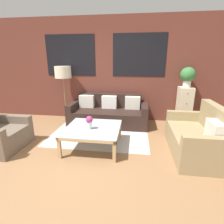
{
  "coord_description": "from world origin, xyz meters",
  "views": [
    {
      "loc": [
        0.91,
        -2.51,
        1.69
      ],
      "look_at": [
        0.38,
        1.24,
        0.55
      ],
      "focal_mm": 28.0,
      "sensor_mm": 36.0,
      "label": 1
    }
  ],
  "objects_px": {
    "settee_vintage": "(197,138)",
    "flower_vase": "(89,121)",
    "couch_dark": "(108,114)",
    "coffee_table": "(93,130)",
    "floor_lamp": "(63,74)",
    "drawer_cabinet": "(184,106)",
    "potted_plant": "(188,76)"
  },
  "relations": [
    {
      "from": "flower_vase",
      "to": "couch_dark",
      "type": "bearing_deg",
      "value": 84.71
    },
    {
      "from": "couch_dark",
      "to": "coffee_table",
      "type": "height_order",
      "value": "couch_dark"
    },
    {
      "from": "potted_plant",
      "to": "coffee_table",
      "type": "bearing_deg",
      "value": -142.77
    },
    {
      "from": "couch_dark",
      "to": "settee_vintage",
      "type": "bearing_deg",
      "value": -35.92
    },
    {
      "from": "settee_vintage",
      "to": "drawer_cabinet",
      "type": "distance_m",
      "value": 1.58
    },
    {
      "from": "settee_vintage",
      "to": "coffee_table",
      "type": "xyz_separation_m",
      "value": [
        -1.96,
        -0.02,
        0.05
      ]
    },
    {
      "from": "floor_lamp",
      "to": "flower_vase",
      "type": "distance_m",
      "value": 2.09
    },
    {
      "from": "settee_vintage",
      "to": "flower_vase",
      "type": "bearing_deg",
      "value": -177.23
    },
    {
      "from": "drawer_cabinet",
      "to": "couch_dark",
      "type": "bearing_deg",
      "value": -174.04
    },
    {
      "from": "floor_lamp",
      "to": "flower_vase",
      "type": "relative_size",
      "value": 5.94
    },
    {
      "from": "coffee_table",
      "to": "floor_lamp",
      "type": "relative_size",
      "value": 0.69
    },
    {
      "from": "settee_vintage",
      "to": "floor_lamp",
      "type": "relative_size",
      "value": 0.96
    },
    {
      "from": "couch_dark",
      "to": "coffee_table",
      "type": "relative_size",
      "value": 1.96
    },
    {
      "from": "couch_dark",
      "to": "floor_lamp",
      "type": "relative_size",
      "value": 1.35
    },
    {
      "from": "coffee_table",
      "to": "potted_plant",
      "type": "distance_m",
      "value": 2.78
    },
    {
      "from": "settee_vintage",
      "to": "coffee_table",
      "type": "bearing_deg",
      "value": -179.34
    },
    {
      "from": "couch_dark",
      "to": "drawer_cabinet",
      "type": "distance_m",
      "value": 2.01
    },
    {
      "from": "potted_plant",
      "to": "couch_dark",
      "type": "bearing_deg",
      "value": -174.04
    },
    {
      "from": "couch_dark",
      "to": "settee_vintage",
      "type": "relative_size",
      "value": 1.4
    },
    {
      "from": "flower_vase",
      "to": "coffee_table",
      "type": "bearing_deg",
      "value": 61.08
    },
    {
      "from": "coffee_table",
      "to": "drawer_cabinet",
      "type": "relative_size",
      "value": 1.04
    },
    {
      "from": "floor_lamp",
      "to": "drawer_cabinet",
      "type": "distance_m",
      "value": 3.35
    },
    {
      "from": "couch_dark",
      "to": "settee_vintage",
      "type": "distance_m",
      "value": 2.3
    },
    {
      "from": "potted_plant",
      "to": "flower_vase",
      "type": "xyz_separation_m",
      "value": [
        -2.12,
        -1.66,
        -0.73
      ]
    },
    {
      "from": "couch_dark",
      "to": "floor_lamp",
      "type": "height_order",
      "value": "floor_lamp"
    },
    {
      "from": "flower_vase",
      "to": "settee_vintage",
      "type": "bearing_deg",
      "value": 2.77
    },
    {
      "from": "settee_vintage",
      "to": "flower_vase",
      "type": "relative_size",
      "value": 5.71
    },
    {
      "from": "floor_lamp",
      "to": "potted_plant",
      "type": "bearing_deg",
      "value": 1.28
    },
    {
      "from": "drawer_cabinet",
      "to": "flower_vase",
      "type": "xyz_separation_m",
      "value": [
        -2.12,
        -1.66,
        0.06
      ]
    },
    {
      "from": "settee_vintage",
      "to": "potted_plant",
      "type": "height_order",
      "value": "potted_plant"
    },
    {
      "from": "drawer_cabinet",
      "to": "potted_plant",
      "type": "bearing_deg",
      "value": 90.0
    },
    {
      "from": "couch_dark",
      "to": "coffee_table",
      "type": "distance_m",
      "value": 1.38
    }
  ]
}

